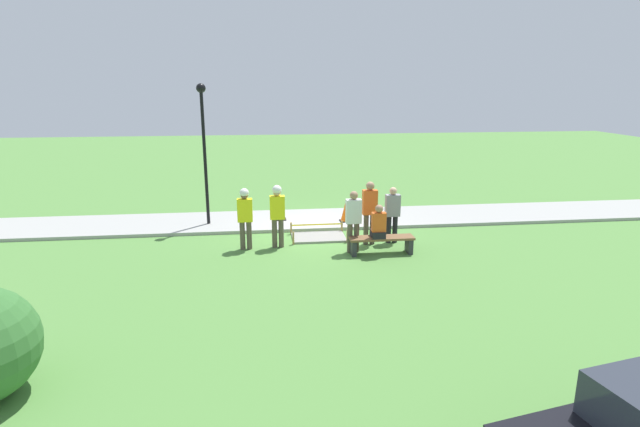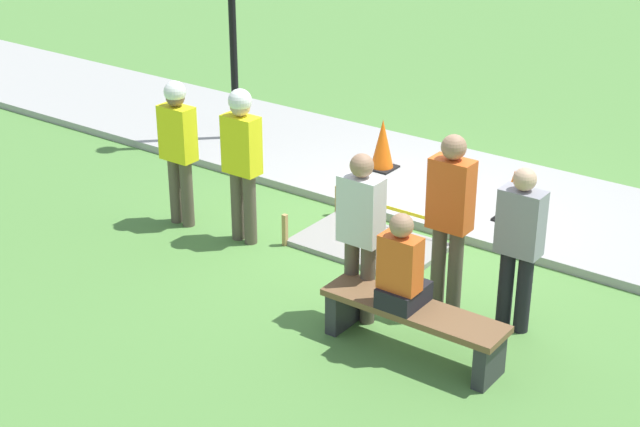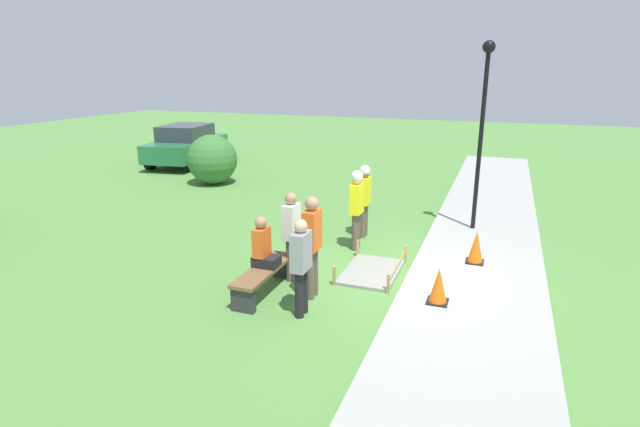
# 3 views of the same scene
# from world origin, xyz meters

# --- Properties ---
(ground_plane) EXTENTS (60.00, 60.00, 0.00)m
(ground_plane) POSITION_xyz_m (0.00, 0.00, 0.00)
(ground_plane) COLOR #51843D
(sidewalk) EXTENTS (28.00, 2.43, 0.10)m
(sidewalk) POSITION_xyz_m (0.00, -1.21, 0.05)
(sidewalk) COLOR #9E9E99
(sidewalk) RESTS_ON ground_plane
(wet_concrete_patch) EXTENTS (1.58, 1.04, 0.36)m
(wet_concrete_patch) POSITION_xyz_m (0.17, 0.69, 0.04)
(wet_concrete_patch) COLOR gray
(wet_concrete_patch) RESTS_ON ground_plane
(traffic_cone_near_patch) EXTENTS (0.34, 0.34, 0.60)m
(traffic_cone_near_patch) POSITION_xyz_m (-0.84, -0.69, 0.39)
(traffic_cone_near_patch) COLOR black
(traffic_cone_near_patch) RESTS_ON sidewalk
(traffic_cone_far_patch) EXTENTS (0.34, 0.34, 0.65)m
(traffic_cone_far_patch) POSITION_xyz_m (1.19, -1.14, 0.42)
(traffic_cone_far_patch) COLOR black
(traffic_cone_far_patch) RESTS_ON sidewalk
(park_bench) EXTENTS (1.71, 0.44, 0.46)m
(park_bench) POSITION_xyz_m (-1.31, 2.23, 0.33)
(park_bench) COLOR #2D2D33
(park_bench) RESTS_ON ground_plane
(person_seated_on_bench) EXTENTS (0.36, 0.44, 0.89)m
(person_seated_on_bench) POSITION_xyz_m (-1.21, 2.28, 0.81)
(person_seated_on_bench) COLOR black
(person_seated_on_bench) RESTS_ON park_bench
(worker_supervisor) EXTENTS (0.40, 0.25, 1.74)m
(worker_supervisor) POSITION_xyz_m (1.37, 1.36, 1.03)
(worker_supervisor) COLOR brown
(worker_supervisor) RESTS_ON ground_plane
(worker_assistant) EXTENTS (0.40, 0.24, 1.69)m
(worker_assistant) POSITION_xyz_m (2.23, 1.43, 0.99)
(worker_assistant) COLOR brown
(worker_assistant) RESTS_ON ground_plane
(bystander_in_orange_shirt) EXTENTS (0.40, 0.23, 1.78)m
(bystander_in_orange_shirt) POSITION_xyz_m (-1.17, 1.39, 1.01)
(bystander_in_orange_shirt) COLOR brown
(bystander_in_orange_shirt) RESTS_ON ground_plane
(bystander_in_gray_shirt) EXTENTS (0.40, 0.22, 1.66)m
(bystander_in_gray_shirt) POSITION_xyz_m (-0.60, 2.01, 0.94)
(bystander_in_gray_shirt) COLOR brown
(bystander_in_gray_shirt) RESTS_ON ground_plane
(bystander_in_white_shirt) EXTENTS (0.40, 0.22, 1.59)m
(bystander_in_white_shirt) POSITION_xyz_m (-1.83, 1.31, 0.89)
(bystander_in_white_shirt) COLOR black
(bystander_in_white_shirt) RESTS_ON ground_plane
(lamppost_near) EXTENTS (0.28, 0.28, 4.27)m
(lamppost_near) POSITION_xyz_m (3.46, -0.94, 2.86)
(lamppost_near) COLOR black
(lamppost_near) RESTS_ON sidewalk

